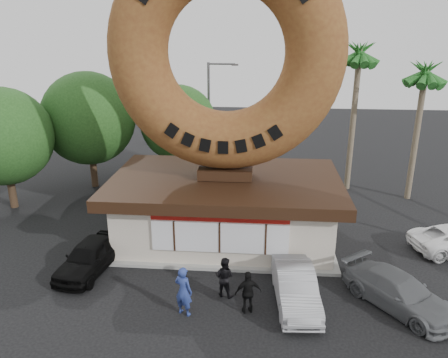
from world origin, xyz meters
The scene contains 15 objects.
ground centered at (0.00, 0.00, 0.00)m, with size 90.00×90.00×0.00m, color black.
donut_shop centered at (0.00, 5.98, 1.77)m, with size 11.20×7.20×3.80m.
giant_donut centered at (0.00, 6.00, 9.14)m, with size 10.68×10.68×2.72m, color brown.
tree_west centered at (-9.50, 13.00, 4.64)m, with size 6.00×6.00×7.65m.
tree_mid centered at (-4.00, 15.00, 4.02)m, with size 5.20×5.20×6.63m.
tree_far centered at (-13.00, 9.00, 4.33)m, with size 5.60×5.60×7.14m.
palm_near centered at (7.50, 14.00, 8.41)m, with size 2.60×2.60×9.75m.
palm_far centered at (11.00, 12.50, 7.48)m, with size 2.60×2.60×8.75m.
street_lamp centered at (-1.86, 16.00, 4.48)m, with size 2.11×0.20×8.00m.
person_left centered at (-1.02, -0.39, 0.99)m, with size 0.72×0.47×1.98m, color navy.
person_center centered at (0.38, 0.94, 0.84)m, with size 0.82×0.64×1.68m, color black.
person_right centered at (1.36, -0.08, 0.86)m, with size 1.01×0.42×1.72m, color black.
car_black centered at (-5.69, 2.31, 0.70)m, with size 1.66×4.12×1.40m, color black.
car_silver centered at (3.17, 0.69, 0.70)m, with size 1.48×4.24×1.40m, color #999A9E.
car_grey centered at (7.09, 0.77, 0.66)m, with size 1.84×4.53×1.31m, color slate.
Camera 1 is at (1.67, -14.09, 10.20)m, focal length 35.00 mm.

